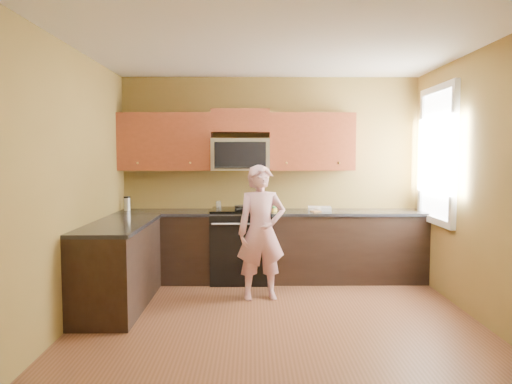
{
  "coord_description": "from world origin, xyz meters",
  "views": [
    {
      "loc": [
        -0.25,
        -4.52,
        1.65
      ],
      "look_at": [
        -0.2,
        1.3,
        1.2
      ],
      "focal_mm": 33.48,
      "sensor_mm": 36.0,
      "label": 1
    }
  ],
  "objects_px": {
    "frying_pan": "(245,210)",
    "travel_mug": "(127,210)",
    "stove": "(241,245)",
    "butter_tub": "(273,211)",
    "woman": "(261,232)",
    "microwave": "(241,170)"
  },
  "relations": [
    {
      "from": "microwave",
      "to": "travel_mug",
      "type": "height_order",
      "value": "microwave"
    },
    {
      "from": "woman",
      "to": "travel_mug",
      "type": "height_order",
      "value": "woman"
    },
    {
      "from": "woman",
      "to": "frying_pan",
      "type": "xyz_separation_m",
      "value": [
        -0.19,
        0.66,
        0.18
      ]
    },
    {
      "from": "stove",
      "to": "butter_tub",
      "type": "distance_m",
      "value": 0.61
    },
    {
      "from": "woman",
      "to": "butter_tub",
      "type": "distance_m",
      "value": 0.8
    },
    {
      "from": "frying_pan",
      "to": "butter_tub",
      "type": "xyz_separation_m",
      "value": [
        0.36,
        0.1,
        -0.03
      ]
    },
    {
      "from": "woman",
      "to": "travel_mug",
      "type": "xyz_separation_m",
      "value": [
        -1.76,
        0.88,
        0.15
      ]
    },
    {
      "from": "woman",
      "to": "butter_tub",
      "type": "xyz_separation_m",
      "value": [
        0.17,
        0.76,
        0.15
      ]
    },
    {
      "from": "stove",
      "to": "butter_tub",
      "type": "bearing_deg",
      "value": -3.77
    },
    {
      "from": "woman",
      "to": "microwave",
      "type": "bearing_deg",
      "value": 95.64
    },
    {
      "from": "stove",
      "to": "microwave",
      "type": "distance_m",
      "value": 0.98
    },
    {
      "from": "frying_pan",
      "to": "butter_tub",
      "type": "distance_m",
      "value": 0.37
    },
    {
      "from": "butter_tub",
      "to": "microwave",
      "type": "bearing_deg",
      "value": 160.07
    },
    {
      "from": "microwave",
      "to": "butter_tub",
      "type": "distance_m",
      "value": 0.69
    },
    {
      "from": "butter_tub",
      "to": "frying_pan",
      "type": "bearing_deg",
      "value": -164.05
    },
    {
      "from": "stove",
      "to": "frying_pan",
      "type": "bearing_deg",
      "value": -63.9
    },
    {
      "from": "stove",
      "to": "butter_tub",
      "type": "height_order",
      "value": "butter_tub"
    },
    {
      "from": "frying_pan",
      "to": "butter_tub",
      "type": "bearing_deg",
      "value": 37.89
    },
    {
      "from": "stove",
      "to": "frying_pan",
      "type": "xyz_separation_m",
      "value": [
        0.06,
        -0.13,
        0.47
      ]
    },
    {
      "from": "frying_pan",
      "to": "travel_mug",
      "type": "xyz_separation_m",
      "value": [
        -1.56,
        0.22,
        -0.03
      ]
    },
    {
      "from": "stove",
      "to": "frying_pan",
      "type": "height_order",
      "value": "frying_pan"
    },
    {
      "from": "frying_pan",
      "to": "travel_mug",
      "type": "height_order",
      "value": "travel_mug"
    }
  ]
}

